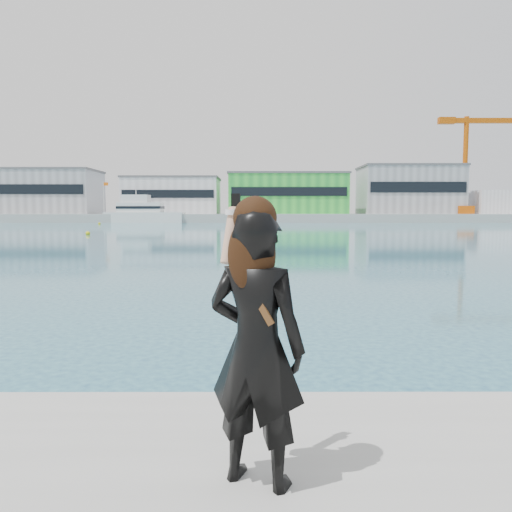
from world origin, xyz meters
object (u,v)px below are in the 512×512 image
at_px(buoy_extra, 88,235).
at_px(woman, 256,339).
at_px(dock_crane, 470,161).
at_px(buoy_far, 99,224).
at_px(motor_yacht, 143,212).
at_px(buoy_near, 257,228).

distance_m(buoy_extra, woman, 54.66).
height_order(dock_crane, buoy_far, dock_crane).
xyz_separation_m(buoy_far, buoy_extra, (13.35, -46.98, 0.00)).
relative_size(motor_yacht, buoy_extra, 36.68).
xyz_separation_m(motor_yacht, woman, (25.97, -112.72, -0.65)).
xyz_separation_m(buoy_near, buoy_extra, (-18.65, -20.99, 0.00)).
bearing_deg(motor_yacht, woman, -73.82).
bearing_deg(buoy_extra, buoy_near, 48.38).
bearing_deg(dock_crane, motor_yacht, -172.93).
bearing_deg(buoy_far, dock_crane, 15.79).
height_order(dock_crane, woman, dock_crane).
height_order(buoy_near, woman, woman).
distance_m(buoy_near, buoy_far, 41.23).
relative_size(motor_yacht, buoy_far, 36.68).
relative_size(buoy_near, buoy_far, 1.00).
relative_size(dock_crane, buoy_far, 48.00).
bearing_deg(woman, buoy_near, -67.41).
bearing_deg(woman, buoy_far, -49.30).
distance_m(buoy_near, woman, 72.49).
distance_m(dock_crane, motor_yacht, 81.21).
height_order(motor_yacht, woman, motor_yacht).
bearing_deg(buoy_near, dock_crane, 43.26).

